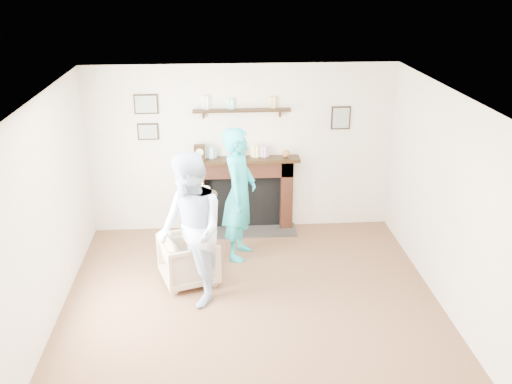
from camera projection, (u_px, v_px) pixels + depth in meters
ground at (254, 318)px, 6.55m from camera, size 5.00×5.00×0.00m
room_shell at (249, 165)px, 6.59m from camera, size 4.54×5.02×2.52m
armchair at (190, 281)px, 7.32m from camera, size 0.85×0.83×0.62m
man at (194, 299)px, 6.93m from camera, size 1.00×1.10×1.84m
woman at (240, 255)px, 7.98m from camera, size 0.61×0.77×1.84m
pedestal_table at (203, 216)px, 7.40m from camera, size 0.38×0.38×1.21m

